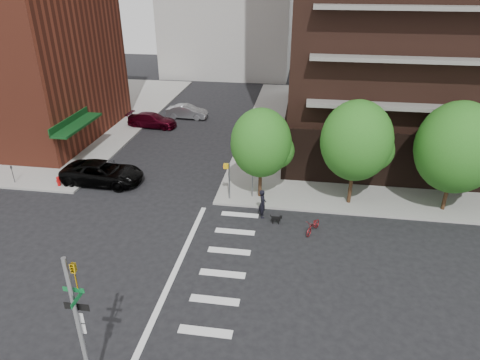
# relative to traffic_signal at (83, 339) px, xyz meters

# --- Properties ---
(ground) EXTENTS (120.00, 120.00, 0.00)m
(ground) POSITION_rel_traffic_signal_xyz_m (0.47, 7.49, -2.70)
(ground) COLOR black
(ground) RESTS_ON ground
(sidewalk_ne) EXTENTS (39.00, 33.00, 0.15)m
(sidewalk_ne) POSITION_rel_traffic_signal_xyz_m (20.97, 30.99, -2.62)
(sidewalk_ne) COLOR gray
(sidewalk_ne) RESTS_ON ground
(sidewalk_nw) EXTENTS (31.00, 33.00, 0.15)m
(sidewalk_nw) POSITION_rel_traffic_signal_xyz_m (-24.03, 30.99, -2.62)
(sidewalk_nw) COLOR gray
(sidewalk_nw) RESTS_ON ground
(crosswalk) EXTENTS (3.85, 13.00, 0.01)m
(crosswalk) POSITION_rel_traffic_signal_xyz_m (2.68, 7.49, -2.69)
(crosswalk) COLOR silver
(crosswalk) RESTS_ON ground
(tree_a) EXTENTS (4.00, 4.00, 5.90)m
(tree_a) POSITION_rel_traffic_signal_xyz_m (4.47, 15.99, 1.35)
(tree_a) COLOR #301E11
(tree_a) RESTS_ON sidewalk_ne
(tree_b) EXTENTS (4.50, 4.50, 6.65)m
(tree_b) POSITION_rel_traffic_signal_xyz_m (10.47, 15.99, 1.85)
(tree_b) COLOR #301E11
(tree_b) RESTS_ON sidewalk_ne
(tree_c) EXTENTS (5.00, 5.00, 6.80)m
(tree_c) POSITION_rel_traffic_signal_xyz_m (16.47, 15.99, 1.75)
(tree_c) COLOR #301E11
(tree_c) RESTS_ON sidewalk_ne
(traffic_signal) EXTENTS (0.90, 0.75, 6.00)m
(traffic_signal) POSITION_rel_traffic_signal_xyz_m (0.00, 0.00, 0.00)
(traffic_signal) COLOR slate
(traffic_signal) RESTS_ON sidewalk_s
(pedestrian_signal) EXTENTS (2.18, 0.67, 2.60)m
(pedestrian_signal) POSITION_rel_traffic_signal_xyz_m (2.79, 15.42, -0.84)
(pedestrian_signal) COLOR slate
(pedestrian_signal) RESTS_ON sidewalk_ne
(fire_hydrant) EXTENTS (0.24, 0.24, 0.73)m
(fire_hydrant) POSITION_rel_traffic_signal_xyz_m (-10.03, 15.29, -2.15)
(fire_hydrant) COLOR #A50C0C
(fire_hydrant) RESTS_ON sidewalk_nw
(parking_meter) EXTENTS (0.10, 0.08, 1.32)m
(parking_meter) POSITION_rel_traffic_signal_xyz_m (-13.53, 15.29, -1.74)
(parking_meter) COLOR black
(parking_meter) RESTS_ON sidewalk_nw
(parked_car_black) EXTENTS (2.88, 5.98, 1.64)m
(parked_car_black) POSITION_rel_traffic_signal_xyz_m (-7.17, 16.49, -1.88)
(parked_car_black) COLOR black
(parked_car_black) RESTS_ON ground
(parked_car_maroon) EXTENTS (2.22, 4.97, 1.42)m
(parked_car_maroon) POSITION_rel_traffic_signal_xyz_m (-7.73, 28.96, -1.99)
(parked_car_maroon) COLOR #390410
(parked_car_maroon) RESTS_ON ground
(parked_car_silver) EXTENTS (1.65, 4.35, 1.42)m
(parked_car_silver) POSITION_rel_traffic_signal_xyz_m (-5.03, 32.20, -1.99)
(parked_car_silver) COLOR #97999D
(parked_car_silver) RESTS_ON ground
(scooter) EXTENTS (1.25, 1.81, 0.90)m
(scooter) POSITION_rel_traffic_signal_xyz_m (8.11, 12.16, -2.25)
(scooter) COLOR maroon
(scooter) RESTS_ON ground
(dog_walker) EXTENTS (0.77, 0.58, 1.90)m
(dog_walker) POSITION_rel_traffic_signal_xyz_m (4.91, 13.49, -1.75)
(dog_walker) COLOR black
(dog_walker) RESTS_ON ground
(dog) EXTENTS (0.66, 0.19, 0.56)m
(dog) POSITION_rel_traffic_signal_xyz_m (5.86, 12.80, -2.35)
(dog) COLOR black
(dog) RESTS_ON ground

